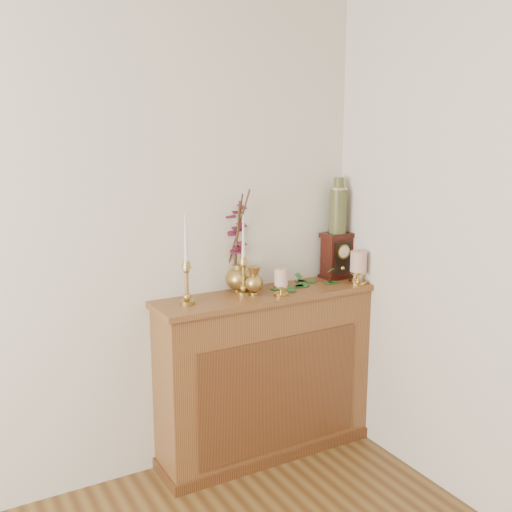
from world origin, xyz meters
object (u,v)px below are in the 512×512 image
candlestick_center (243,269)px  ceramic_vase (338,208)px  candlestick_left (187,275)px  bud_vase (254,281)px  mantel_clock (337,256)px  ginger_jar (237,245)px

candlestick_center → ceramic_vase: size_ratio=1.32×
candlestick_left → bud_vase: size_ratio=2.97×
candlestick_left → mantel_clock: (0.98, 0.07, -0.02)m
bud_vase → ginger_jar: (-0.02, 0.15, 0.17)m
candlestick_left → mantel_clock: size_ratio=1.70×
candlestick_center → bud_vase: (0.04, -0.03, -0.06)m
candlestick_center → bud_vase: size_ratio=2.78×
candlestick_center → ceramic_vase: ceramic_vase is taller
bud_vase → mantel_clock: (0.61, 0.09, 0.06)m
ginger_jar → mantel_clock: bearing=-5.4°
candlestick_left → mantel_clock: bearing=4.2°
mantel_clock → candlestick_left: bearing=-177.6°
ginger_jar → mantel_clock: size_ratio=2.07×
candlestick_left → ginger_jar: 0.39m
mantel_clock → bud_vase: bearing=-173.2°
mantel_clock → ceramic_vase: ceramic_vase is taller
candlestick_left → ceramic_vase: bearing=4.3°
candlestick_left → bud_vase: (0.37, -0.02, -0.07)m
ginger_jar → candlestick_center: bearing=-101.4°
candlestick_center → ginger_jar: bearing=78.6°
bud_vase → mantel_clock: bearing=8.5°
ceramic_vase → candlestick_center: bearing=-174.7°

